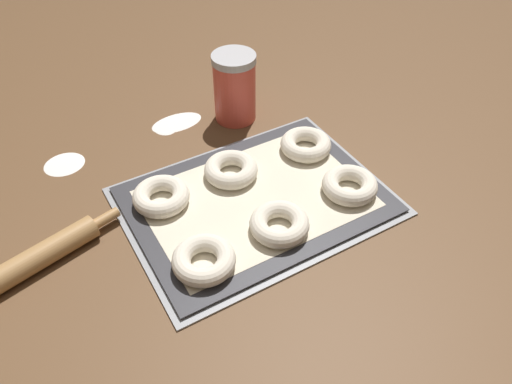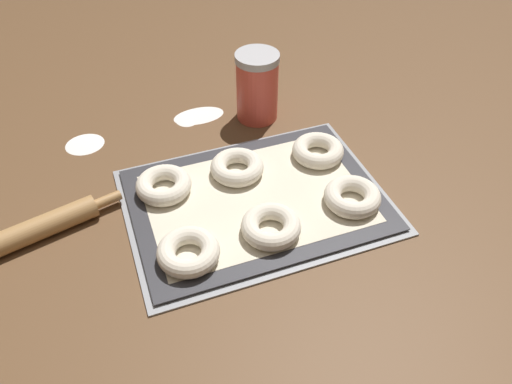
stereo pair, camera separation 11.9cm
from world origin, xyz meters
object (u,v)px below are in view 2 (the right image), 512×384
at_px(baking_tray, 256,201).
at_px(bagel_back_left, 164,185).
at_px(bagel_front_right, 352,197).
at_px(bagel_front_center, 271,226).
at_px(bagel_back_center, 237,167).
at_px(bagel_front_left, 188,252).
at_px(flour_canister, 257,86).
at_px(bagel_back_right, 318,151).

height_order(baking_tray, bagel_back_left, bagel_back_left).
xyz_separation_m(baking_tray, bagel_front_right, (0.16, -0.07, 0.02)).
relative_size(bagel_front_center, bagel_back_center, 1.00).
bearing_deg(bagel_back_left, bagel_front_left, -89.26).
height_order(bagel_front_center, flour_canister, flour_canister).
distance_m(baking_tray, bagel_back_left, 0.18).
bearing_deg(bagel_front_center, bagel_back_right, 44.19).
height_order(bagel_front_left, bagel_back_center, same).
relative_size(bagel_back_left, bagel_back_right, 1.00).
xyz_separation_m(bagel_front_left, bagel_back_center, (0.15, 0.18, 0.00)).
relative_size(bagel_back_right, flour_canister, 0.67).
distance_m(baking_tray, flour_canister, 0.30).
distance_m(bagel_front_center, bagel_back_center, 0.17).
height_order(bagel_back_left, flour_canister, flour_canister).
xyz_separation_m(bagel_front_left, bagel_front_right, (0.32, 0.02, 0.00)).
height_order(baking_tray, bagel_front_right, bagel_front_right).
height_order(baking_tray, bagel_front_left, bagel_front_left).
bearing_deg(baking_tray, bagel_front_right, -24.32).
bearing_deg(bagel_back_left, bagel_front_right, -25.42).
bearing_deg(bagel_front_right, bagel_back_right, 90.21).
bearing_deg(bagel_front_center, bagel_back_left, 131.82).
bearing_deg(baking_tray, bagel_back_left, 153.47).
distance_m(bagel_front_left, bagel_back_left, 0.18).
height_order(bagel_back_center, bagel_back_right, same).
bearing_deg(bagel_back_left, bagel_back_center, 0.63).
bearing_deg(bagel_front_left, bagel_back_center, 50.64).
xyz_separation_m(bagel_front_center, bagel_back_center, (-0.00, 0.17, 0.00)).
distance_m(bagel_front_right, bagel_back_left, 0.36).
bearing_deg(bagel_back_center, bagel_back_right, -2.58).
relative_size(bagel_front_left, bagel_front_center, 1.00).
relative_size(baking_tray, bagel_front_left, 4.59).
bearing_deg(bagel_front_left, flour_canister, 54.80).
bearing_deg(baking_tray, bagel_front_left, -148.05).
height_order(bagel_front_center, bagel_back_center, same).
bearing_deg(bagel_front_center, bagel_front_right, 5.87).
relative_size(bagel_back_left, flour_canister, 0.67).
xyz_separation_m(bagel_back_right, flour_canister, (-0.06, 0.20, 0.05)).
relative_size(bagel_back_center, flour_canister, 0.67).
distance_m(bagel_front_right, bagel_back_right, 0.15).
relative_size(baking_tray, bagel_back_center, 4.59).
height_order(bagel_back_left, bagel_back_right, same).
bearing_deg(bagel_front_center, flour_canister, 73.29).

